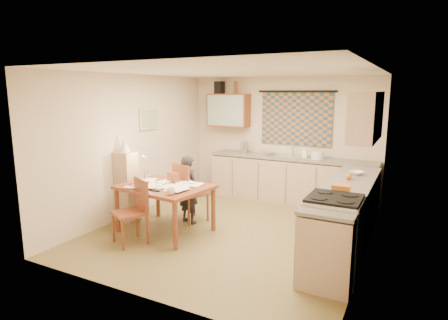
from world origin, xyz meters
The scene contains 44 objects.
floor centered at (0.00, 0.00, -0.01)m, with size 4.00×4.50×0.02m, color brown.
ceiling centered at (0.00, 0.00, 2.51)m, with size 4.00×4.50×0.02m, color white.
wall_back centered at (0.00, 2.26, 1.25)m, with size 4.00×0.02×2.50m, color beige.
wall_front centered at (0.00, -2.26, 1.25)m, with size 4.00×0.02×2.50m, color beige.
wall_left centered at (-2.01, 0.00, 1.25)m, with size 0.02×4.50×2.50m, color beige.
wall_right centered at (2.01, 0.00, 1.25)m, with size 0.02×4.50×2.50m, color beige.
window_blind centered at (0.30, 2.22, 1.65)m, with size 1.45×0.03×1.05m, color navy.
curtain_rod centered at (0.30, 2.20, 2.20)m, with size 0.04×0.04×1.60m, color black.
wall_cabinet centered at (-1.15, 2.08, 1.80)m, with size 0.90×0.34×0.70m, color brown.
wall_cabinet_glass centered at (-1.15, 1.91, 1.80)m, with size 0.84×0.02×0.64m, color #99B2A5.
upper_cabinet_right centered at (1.83, 0.55, 1.85)m, with size 0.34×1.30×0.70m, color tan.
framed_print centered at (-1.97, 0.40, 1.70)m, with size 0.04×0.50×0.40m, color beige.
print_canvas centered at (-1.95, 0.40, 1.70)m, with size 0.01×0.42×0.32m, color beige.
counter_back centered at (0.31, 1.95, 0.45)m, with size 3.30×0.62×0.92m.
counter_right centered at (1.70, 0.12, 0.45)m, with size 0.62×2.95×0.92m.
stove centered at (1.70, -0.79, 0.49)m, with size 0.64×0.64×0.98m.
sink centered at (0.28, 1.95, 0.88)m, with size 0.55×0.45×0.10m, color silver.
tap centered at (0.28, 2.13, 1.06)m, with size 0.03×0.03×0.28m, color silver.
dish_rack centered at (-0.27, 1.95, 0.95)m, with size 0.35×0.30×0.06m, color silver.
kettle centered at (-0.70, 1.95, 1.04)m, with size 0.18×0.18×0.24m, color silver.
mixing_bowl centered at (0.83, 1.95, 1.00)m, with size 0.24×0.24×0.16m, color white.
soap_bottle centered at (0.58, 2.00, 1.03)m, with size 0.10×0.10×0.21m, color white.
bowl centered at (1.70, 0.87, 0.95)m, with size 0.29×0.29×0.05m, color white.
orange_bag centered at (1.70, -0.39, 0.98)m, with size 0.22×0.16×0.12m, color orange.
fruit_orange centered at (1.65, 0.47, 0.97)m, with size 0.10×0.10×0.10m, color orange.
speaker centered at (-1.37, 2.08, 2.28)m, with size 0.16×0.20×0.26m, color black.
bottle_green centered at (-1.34, 2.08, 2.28)m, with size 0.07×0.07×0.26m, color #195926.
bottle_brown centered at (-0.98, 2.08, 2.28)m, with size 0.07×0.07×0.26m, color brown.
dining_table centered at (-0.95, -0.54, 0.38)m, with size 1.46×1.18×0.75m.
chair_far centered at (-0.85, 0.05, 0.32)m, with size 0.60×0.60×1.02m.
chair_near centered at (-1.11, -1.15, 0.29)m, with size 0.58×0.58×0.95m.
person centered at (-0.84, -0.03, 0.58)m, with size 0.47×0.36×1.16m, color black.
shelf_stand centered at (-1.84, -0.42, 0.60)m, with size 0.32×0.30×1.20m, color tan.
lampshade centered at (-1.84, -0.42, 1.31)m, with size 0.20×0.20×0.22m, color beige.
letter_rack centered at (-0.94, -0.31, 0.83)m, with size 0.22×0.10×0.16m, color brown.
mug centered at (-0.55, -0.93, 0.80)m, with size 0.15×0.15×0.10m, color white.
magazine centered at (-1.45, -0.74, 0.76)m, with size 0.20×0.26×0.02m, color maroon.
book centered at (-1.34, -0.58, 0.76)m, with size 0.20×0.25×0.02m, color orange.
orange_box centered at (-1.29, -0.83, 0.77)m, with size 0.12×0.08×0.04m, color orange.
eyeglasses centered at (-0.86, -0.88, 0.76)m, with size 0.13×0.04×0.02m, color black.
candle_holder centered at (-1.41, -0.42, 0.84)m, with size 0.06×0.06×0.18m, color silver.
candle centered at (-1.43, -0.40, 1.04)m, with size 0.02×0.02×0.22m, color white.
candle_flame centered at (-1.43, -0.44, 1.16)m, with size 0.02×0.02×0.02m, color #FFCC66.
papers centered at (-0.95, -0.53, 0.77)m, with size 1.09×0.91×0.03m.
Camera 1 is at (2.50, -5.15, 2.21)m, focal length 30.00 mm.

